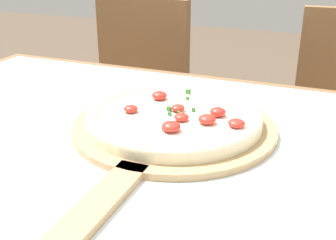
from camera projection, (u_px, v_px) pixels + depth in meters
name	position (u px, v px, depth m)	size (l,w,h in m)	color
dining_table	(115.00, 217.00, 0.71)	(1.21, 0.98, 0.75)	brown
towel_cloth	(112.00, 158.00, 0.66)	(1.13, 0.90, 0.00)	silver
pizza_peel	(169.00, 131.00, 0.74)	(0.37, 0.58, 0.01)	tan
pizza	(175.00, 117.00, 0.75)	(0.31, 0.31, 0.04)	beige
chair_left	(131.00, 102.00, 1.59)	(0.43, 0.43, 0.88)	brown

